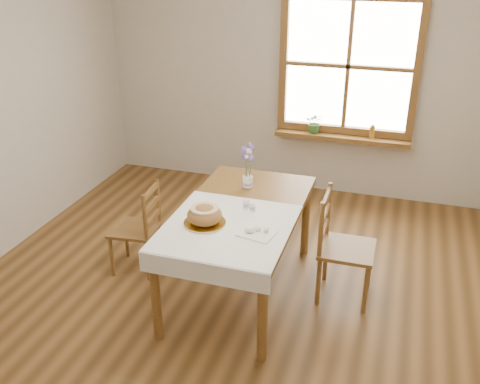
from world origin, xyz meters
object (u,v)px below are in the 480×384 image
object	(u,v)px
dining_table	(240,219)
chair_left	(135,228)
bread_plate	(205,223)
flower_vase	(248,182)
chair_right	(347,248)

from	to	relation	value
dining_table	chair_left	size ratio (longest dim) A/B	1.98
dining_table	chair_left	bearing A→B (deg)	177.28
bread_plate	flower_vase	world-z (taller)	flower_vase
bread_plate	flower_vase	xyz separation A→B (m)	(0.11, 0.73, 0.03)
chair_right	dining_table	bearing A→B (deg)	102.13
dining_table	bread_plate	world-z (taller)	bread_plate
dining_table	chair_right	xyz separation A→B (m)	(0.83, 0.18, -0.21)
chair_left	flower_vase	xyz separation A→B (m)	(0.90, 0.36, 0.39)
flower_vase	bread_plate	bearing A→B (deg)	-98.28
chair_left	chair_right	world-z (taller)	chair_right
dining_table	flower_vase	distance (m)	0.44
chair_right	bread_plate	size ratio (longest dim) A/B	3.03
dining_table	chair_left	xyz separation A→B (m)	(-0.97, 0.05, -0.26)
chair_left	flower_vase	bearing A→B (deg)	105.97
chair_right	bread_plate	xyz separation A→B (m)	(-0.99, -0.50, 0.31)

